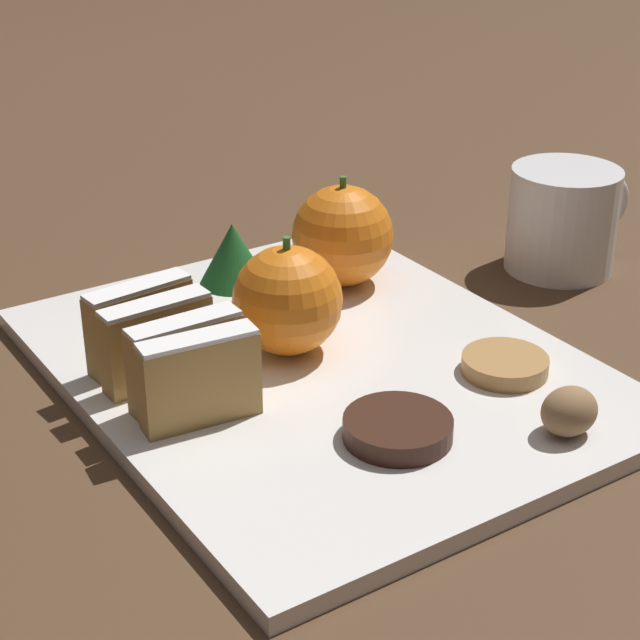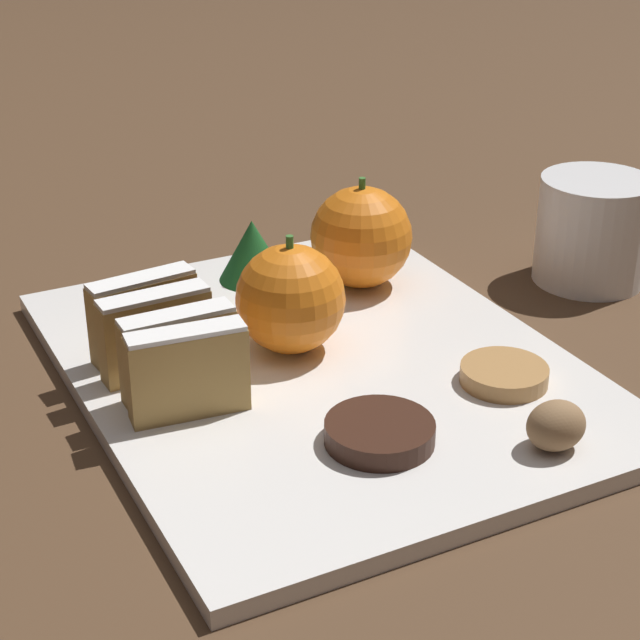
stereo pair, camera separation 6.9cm
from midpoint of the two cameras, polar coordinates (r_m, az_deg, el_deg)
ground_plane at (r=0.71m, az=2.79°, el=-3.11°), size 6.00×6.00×0.00m
serving_platter at (r=0.71m, az=2.80°, el=-2.68°), size 0.31×0.38×0.01m
stollen_slice_front at (r=0.63m, az=-3.98°, el=-2.89°), size 0.07×0.03×0.06m
stollen_slice_second at (r=0.66m, az=-4.72°, el=-1.76°), size 0.07×0.02×0.06m
stollen_slice_third at (r=0.68m, az=-5.90°, el=-0.82°), size 0.07×0.02×0.06m
stollen_slice_fourth at (r=0.70m, az=-6.64°, el=0.14°), size 0.07×0.03×0.06m
orange_near at (r=0.80m, az=4.69°, el=4.39°), size 0.08×0.08×0.08m
orange_far at (r=0.70m, az=1.22°, el=1.07°), size 0.07×0.07×0.08m
walnut at (r=0.63m, az=15.59°, el=-5.54°), size 0.04×0.03×0.03m
chocolate_cookie at (r=0.62m, az=6.41°, el=-6.08°), size 0.06×0.06×0.01m
gingerbread_cookie at (r=0.69m, az=12.63°, el=-2.94°), size 0.06×0.06×0.01m
evergreen_sprig at (r=0.81m, az=-1.20°, el=3.69°), size 0.05×0.05×0.05m
coffee_mug at (r=0.87m, az=16.65°, el=4.59°), size 0.12×0.09×0.08m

